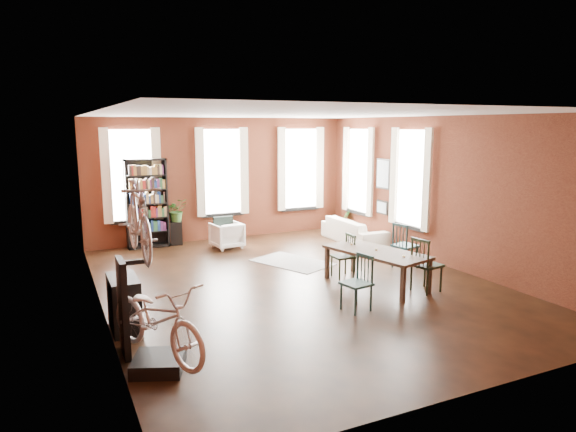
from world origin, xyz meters
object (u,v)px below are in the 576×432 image
bookshelf (147,204)px  dining_chair_b (343,256)px  dining_table (376,268)px  bike_trainer (159,363)px  bicycle_floor (156,284)px  dining_chair_c (427,265)px  white_armchair (227,234)px  dining_chair_a (356,283)px  plant_stand (176,233)px  console_table (124,304)px  cream_sofa (354,227)px  dining_chair_d (405,246)px

bookshelf → dining_chair_b: bearing=-54.6°
dining_table → bike_trainer: 4.73m
bike_trainer → bicycle_floor: size_ratio=0.33×
dining_chair_b → dining_chair_c: (0.92, -1.41, 0.07)m
white_armchair → bicycle_floor: 6.49m
dining_chair_a → dining_chair_b: 1.88m
dining_chair_b → bike_trainer: (-4.13, -2.44, -0.34)m
white_armchair → dining_chair_b: bearing=103.9°
dining_chair_a → dining_chair_b: size_ratio=1.07×
plant_stand → dining_chair_c: bearing=-60.2°
dining_chair_b → dining_chair_c: size_ratio=0.86×
dining_chair_b → console_table: size_ratio=1.07×
bookshelf → white_armchair: size_ratio=3.12×
dining_chair_a → bike_trainer: dining_chair_a is taller
white_armchair → bicycle_floor: bearing=56.8°
console_table → plant_stand: size_ratio=1.36×
cream_sofa → console_table: bearing=119.3°
bike_trainer → console_table: console_table is taller
plant_stand → bicycle_floor: (-1.78, -6.71, 0.81)m
dining_chair_c → bike_trainer: 5.17m
dining_chair_b → dining_chair_d: dining_chair_d is taller
dining_table → dining_chair_d: bearing=15.8°
plant_stand → bicycle_floor: bicycle_floor is taller
dining_chair_d → bookshelf: size_ratio=0.44×
dining_chair_c → plant_stand: bearing=20.0°
bicycle_floor → plant_stand: bearing=52.6°
dining_table → dining_chair_d: dining_chair_d is taller
dining_chair_b → console_table: (-4.32, -0.92, -0.03)m
dining_chair_c → cream_sofa: 4.11m
white_armchair → plant_stand: bearing=-48.8°
dining_chair_a → console_table: bearing=-112.5°
cream_sofa → bike_trainer: 7.85m
dining_chair_c → dining_chair_a: bearing=90.1°
dining_chair_b → bike_trainer: 4.81m
plant_stand → dining_table: bearing=-62.4°
bike_trainer → bicycle_floor: (0.01, -0.00, 1.02)m
dining_chair_a → white_armchair: dining_chair_a is taller
dining_chair_a → bike_trainer: size_ratio=1.51×
dining_chair_b → white_armchair: 3.60m
cream_sofa → bookshelf: bearing=71.0°
dining_chair_a → plant_stand: bearing=-175.5°
cream_sofa → dining_table: bearing=153.9°
dining_chair_d → dining_table: bearing=107.9°
dining_chair_a → cream_sofa: dining_chair_a is taller
dining_chair_c → dining_chair_d: size_ratio=1.03×
dining_chair_a → cream_sofa: bearing=137.8°
dining_chair_a → white_armchair: size_ratio=1.30×
dining_chair_c → bicycle_floor: bearing=91.6°
plant_stand → bookshelf: bearing=180.0°
dining_chair_a → plant_stand: dining_chair_a is taller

